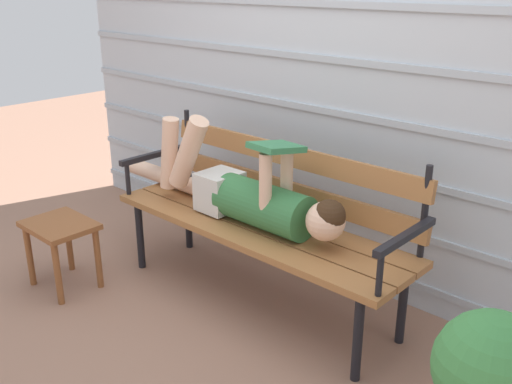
% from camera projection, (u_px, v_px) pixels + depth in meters
% --- Properties ---
extents(ground_plane, '(12.00, 12.00, 0.00)m').
position_uv_depth(ground_plane, '(241.00, 308.00, 3.13)').
color(ground_plane, '#936B56').
extents(house_siding, '(4.32, 0.08, 2.54)m').
position_uv_depth(house_siding, '(326.00, 58.00, 3.15)').
color(house_siding, '#B2BCC6').
rests_on(house_siding, ground).
extents(park_bench, '(1.78, 0.51, 0.91)m').
position_uv_depth(park_bench, '(265.00, 212.00, 3.08)').
color(park_bench, '#9E6638').
rests_on(park_bench, ground).
extents(reclining_person, '(1.71, 0.27, 0.53)m').
position_uv_depth(reclining_person, '(243.00, 193.00, 3.05)').
color(reclining_person, '#33703D').
extents(footstool, '(0.39, 0.31, 0.40)m').
position_uv_depth(footstool, '(61.00, 236.00, 3.25)').
color(footstool, brown).
rests_on(footstool, ground).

